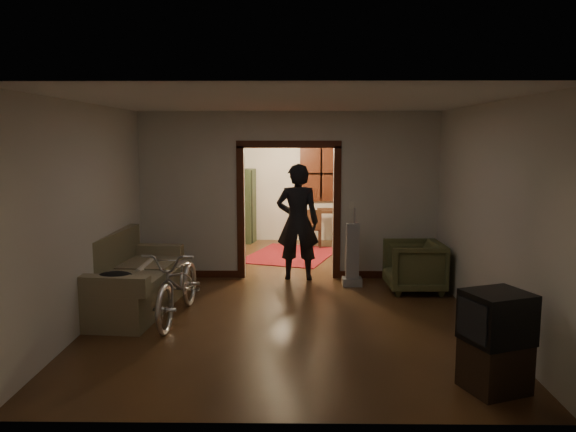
{
  "coord_description": "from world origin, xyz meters",
  "views": [
    {
      "loc": [
        0.11,
        -8.65,
        2.37
      ],
      "look_at": [
        0.0,
        -0.3,
        1.2
      ],
      "focal_mm": 35.0,
      "sensor_mm": 36.0,
      "label": 1
    }
  ],
  "objects_px": {
    "armchair": "(414,266)",
    "locker": "(236,206)",
    "bicycle": "(179,283)",
    "sofa": "(133,272)",
    "desk": "(341,227)",
    "person": "(298,222)"
  },
  "relations": [
    {
      "from": "desk",
      "to": "person",
      "type": "bearing_deg",
      "value": -125.71
    },
    {
      "from": "armchair",
      "to": "desk",
      "type": "xyz_separation_m",
      "value": [
        -0.82,
        3.82,
        -0.01
      ]
    },
    {
      "from": "sofa",
      "to": "locker",
      "type": "relative_size",
      "value": 1.33
    },
    {
      "from": "armchair",
      "to": "person",
      "type": "distance_m",
      "value": 2.03
    },
    {
      "from": "sofa",
      "to": "locker",
      "type": "height_order",
      "value": "locker"
    },
    {
      "from": "bicycle",
      "to": "desk",
      "type": "distance_m",
      "value": 5.81
    },
    {
      "from": "sofa",
      "to": "armchair",
      "type": "relative_size",
      "value": 2.57
    },
    {
      "from": "person",
      "to": "locker",
      "type": "relative_size",
      "value": 1.16
    },
    {
      "from": "locker",
      "to": "desk",
      "type": "bearing_deg",
      "value": 6.37
    },
    {
      "from": "bicycle",
      "to": "person",
      "type": "height_order",
      "value": "person"
    },
    {
      "from": "sofa",
      "to": "desk",
      "type": "height_order",
      "value": "sofa"
    },
    {
      "from": "sofa",
      "to": "locker",
      "type": "distance_m",
      "value": 5.13
    },
    {
      "from": "armchair",
      "to": "bicycle",
      "type": "bearing_deg",
      "value": -68.84
    },
    {
      "from": "sofa",
      "to": "bicycle",
      "type": "bearing_deg",
      "value": -26.79
    },
    {
      "from": "sofa",
      "to": "armchair",
      "type": "bearing_deg",
      "value": 18.19
    },
    {
      "from": "bicycle",
      "to": "desk",
      "type": "xyz_separation_m",
      "value": [
        2.54,
        5.22,
        -0.09
      ]
    },
    {
      "from": "armchair",
      "to": "locker",
      "type": "height_order",
      "value": "locker"
    },
    {
      "from": "sofa",
      "to": "bicycle",
      "type": "relative_size",
      "value": 1.21
    },
    {
      "from": "sofa",
      "to": "person",
      "type": "height_order",
      "value": "person"
    },
    {
      "from": "armchair",
      "to": "person",
      "type": "bearing_deg",
      "value": -113.68
    },
    {
      "from": "armchair",
      "to": "locker",
      "type": "relative_size",
      "value": 0.52
    },
    {
      "from": "bicycle",
      "to": "sofa",
      "type": "bearing_deg",
      "value": 151.07
    }
  ]
}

